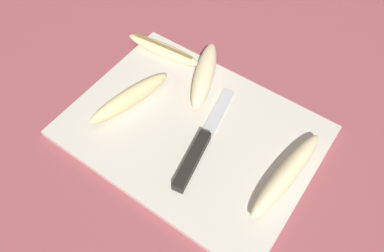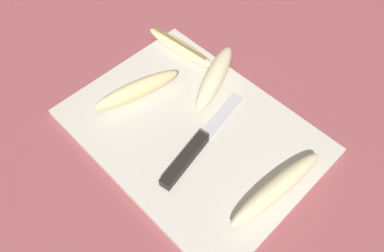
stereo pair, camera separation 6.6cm
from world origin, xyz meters
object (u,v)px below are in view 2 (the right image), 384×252
object	(u,v)px
banana_cream_curved	(276,188)
banana_mellow_near	(137,89)
knife	(191,152)
banana_soft_right	(180,47)
banana_pale_long	(215,77)

from	to	relation	value
banana_cream_curved	banana_mellow_near	bearing A→B (deg)	-175.09
knife	banana_mellow_near	distance (m)	0.17
banana_mellow_near	banana_soft_right	world-z (taller)	banana_mellow_near
banana_pale_long	banana_cream_curved	bearing A→B (deg)	-23.66
banana_pale_long	banana_mellow_near	bearing A→B (deg)	-122.11
banana_soft_right	banana_pale_long	xyz separation A→B (m)	(0.11, -0.01, 0.01)
banana_cream_curved	banana_pale_long	size ratio (longest dim) A/B	1.14
banana_cream_curved	banana_soft_right	xyz separation A→B (m)	(-0.34, 0.11, -0.01)
knife	banana_pale_long	distance (m)	0.17
banana_mellow_near	banana_soft_right	xyz separation A→B (m)	(-0.03, 0.14, -0.01)
banana_mellow_near	banana_pale_long	size ratio (longest dim) A/B	1.02
banana_cream_curved	banana_pale_long	xyz separation A→B (m)	(-0.23, 0.10, 0.00)
banana_mellow_near	banana_pale_long	bearing A→B (deg)	57.89
banana_mellow_near	banana_cream_curved	world-z (taller)	banana_mellow_near
banana_mellow_near	banana_cream_curved	bearing A→B (deg)	4.91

